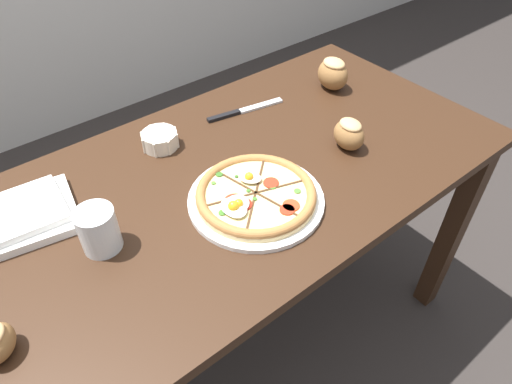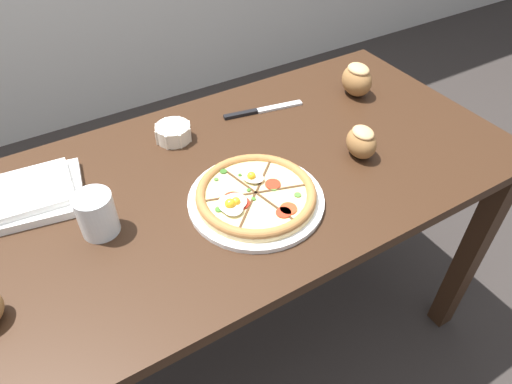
% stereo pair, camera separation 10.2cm
% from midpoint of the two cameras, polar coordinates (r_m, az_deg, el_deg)
% --- Properties ---
extents(ground_plane, '(12.00, 12.00, 0.00)m').
position_cam_midpoint_polar(ground_plane, '(1.70, -5.59, -18.92)').
color(ground_plane, '#2D2826').
extents(dining_table, '(1.54, 0.71, 0.77)m').
position_cam_midpoint_polar(dining_table, '(1.16, -7.75, -3.16)').
color(dining_table, '#331E11').
rests_on(dining_table, ground_plane).
extents(pizza, '(0.31, 0.31, 0.05)m').
position_cam_midpoint_polar(pizza, '(1.02, -2.92, -0.63)').
color(pizza, white).
rests_on(pizza, dining_table).
extents(ramekin_bowl, '(0.10, 0.10, 0.04)m').
position_cam_midpoint_polar(ramekin_bowl, '(1.22, -14.30, 6.30)').
color(ramekin_bowl, silver).
rests_on(ramekin_bowl, dining_table).
extents(napkin_folded, '(0.25, 0.23, 0.04)m').
position_cam_midpoint_polar(napkin_folded, '(1.13, -29.73, -2.79)').
color(napkin_folded, white).
rests_on(napkin_folded, dining_table).
extents(bread_piece_near, '(0.08, 0.10, 0.08)m').
position_cam_midpoint_polar(bread_piece_near, '(1.18, 9.15, 7.11)').
color(bread_piece_near, olive).
rests_on(bread_piece_near, dining_table).
extents(bread_piece_far, '(0.09, 0.11, 0.10)m').
position_cam_midpoint_polar(bread_piece_far, '(1.43, 7.54, 14.44)').
color(bread_piece_far, olive).
rests_on(bread_piece_far, dining_table).
extents(knife_main, '(0.24, 0.06, 0.01)m').
position_cam_midpoint_polar(knife_main, '(1.33, -3.66, 10.10)').
color(knife_main, silver).
rests_on(knife_main, dining_table).
extents(water_glass, '(0.08, 0.08, 0.10)m').
position_cam_midpoint_polar(water_glass, '(0.98, -21.87, -4.78)').
color(water_glass, white).
rests_on(water_glass, dining_table).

